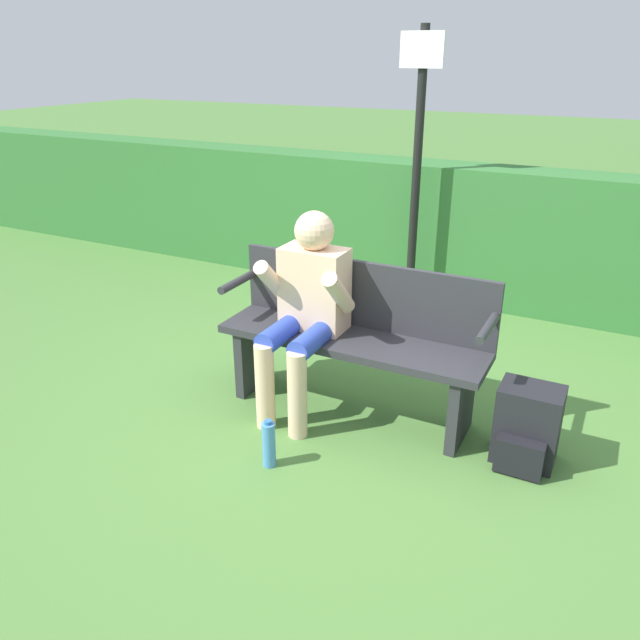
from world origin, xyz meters
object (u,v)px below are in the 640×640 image
at_px(backpack, 527,428).
at_px(water_bottle, 269,444).
at_px(signpost, 417,158).
at_px(park_bench, 355,336).
at_px(person_seated, 306,303).

relative_size(backpack, water_bottle, 1.57).
relative_size(water_bottle, signpost, 0.12).
xyz_separation_m(park_bench, water_bottle, (-0.15, -0.74, -0.35)).
height_order(park_bench, signpost, signpost).
height_order(person_seated, water_bottle, person_seated).
bearing_deg(signpost, backpack, -54.59).
distance_m(park_bench, backpack, 1.07).
height_order(person_seated, signpost, signpost).
height_order(backpack, water_bottle, backpack).
xyz_separation_m(backpack, signpost, (-1.29, 1.81, 1.04)).
relative_size(park_bench, backpack, 3.67).
relative_size(park_bench, water_bottle, 5.78).
xyz_separation_m(backpack, water_bottle, (-1.18, -0.65, -0.07)).
bearing_deg(backpack, person_seated, -178.81).
distance_m(park_bench, person_seated, 0.35).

